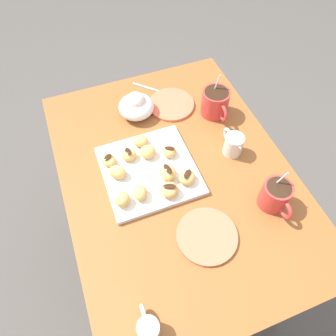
{
  "coord_description": "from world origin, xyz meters",
  "views": [
    {
      "loc": [
        0.49,
        -0.22,
        1.54
      ],
      "look_at": [
        -0.01,
        -0.02,
        0.75
      ],
      "focal_mm": 33.35,
      "sensor_mm": 36.0,
      "label": 1
    }
  ],
  "objects_px": {
    "beignet_3": "(168,173)",
    "beignet_6": "(140,193)",
    "dining_table": "(176,196)",
    "beignet_7": "(170,151)",
    "cream_pitcher_white": "(233,144)",
    "saucer_coral_left": "(206,236)",
    "beignet_4": "(129,155)",
    "pastry_plate_square": "(149,170)",
    "beignet_1": "(169,190)",
    "beignet_5": "(141,141)",
    "beignet_9": "(122,199)",
    "coffee_mug_red_left": "(215,102)",
    "coffee_mug_red_right": "(276,195)",
    "beignet_0": "(109,160)",
    "ice_cream_bowl": "(136,106)",
    "saucer_coral_right": "(171,104)",
    "beignet_2": "(117,172)",
    "beignet_8": "(187,177)",
    "chocolate_sauce_pitcher": "(148,328)",
    "beignet_10": "(148,152)"
  },
  "relations": [
    {
      "from": "beignet_3",
      "to": "beignet_6",
      "type": "xyz_separation_m",
      "value": [
        0.04,
        -0.1,
        -0.0
      ]
    },
    {
      "from": "beignet_1",
      "to": "beignet_6",
      "type": "xyz_separation_m",
      "value": [
        -0.02,
        -0.08,
        0.0
      ]
    },
    {
      "from": "dining_table",
      "to": "beignet_10",
      "type": "relative_size",
      "value": 19.03
    },
    {
      "from": "beignet_9",
      "to": "beignet_1",
      "type": "bearing_deg",
      "value": 82.41
    },
    {
      "from": "chocolate_sauce_pitcher",
      "to": "beignet_0",
      "type": "xyz_separation_m",
      "value": [
        -0.49,
        0.03,
        -0.0
      ]
    },
    {
      "from": "beignet_8",
      "to": "saucer_coral_left",
      "type": "bearing_deg",
      "value": -5.06
    },
    {
      "from": "beignet_4",
      "to": "beignet_10",
      "type": "relative_size",
      "value": 0.95
    },
    {
      "from": "saucer_coral_right",
      "to": "beignet_2",
      "type": "relative_size",
      "value": 3.04
    },
    {
      "from": "pastry_plate_square",
      "to": "chocolate_sauce_pitcher",
      "type": "height_order",
      "value": "chocolate_sauce_pitcher"
    },
    {
      "from": "saucer_coral_left",
      "to": "beignet_4",
      "type": "bearing_deg",
      "value": -159.17
    },
    {
      "from": "saucer_coral_right",
      "to": "beignet_9",
      "type": "relative_size",
      "value": 3.58
    },
    {
      "from": "coffee_mug_red_right",
      "to": "beignet_2",
      "type": "height_order",
      "value": "coffee_mug_red_right"
    },
    {
      "from": "saucer_coral_left",
      "to": "beignet_4",
      "type": "height_order",
      "value": "beignet_4"
    },
    {
      "from": "coffee_mug_red_right",
      "to": "beignet_0",
      "type": "relative_size",
      "value": 2.66
    },
    {
      "from": "dining_table",
      "to": "beignet_2",
      "type": "distance_m",
      "value": 0.26
    },
    {
      "from": "ice_cream_bowl",
      "to": "saucer_coral_right",
      "type": "bearing_deg",
      "value": 87.98
    },
    {
      "from": "pastry_plate_square",
      "to": "cream_pitcher_white",
      "type": "distance_m",
      "value": 0.28
    },
    {
      "from": "coffee_mug_red_left",
      "to": "saucer_coral_right",
      "type": "distance_m",
      "value": 0.16
    },
    {
      "from": "saucer_coral_left",
      "to": "beignet_10",
      "type": "bearing_deg",
      "value": -168.47
    },
    {
      "from": "beignet_1",
      "to": "saucer_coral_left",
      "type": "bearing_deg",
      "value": 17.38
    },
    {
      "from": "saucer_coral_right",
      "to": "beignet_1",
      "type": "bearing_deg",
      "value": -21.9
    },
    {
      "from": "ice_cream_bowl",
      "to": "beignet_3",
      "type": "relative_size",
      "value": 2.24
    },
    {
      "from": "coffee_mug_red_right",
      "to": "beignet_0",
      "type": "bearing_deg",
      "value": -126.07
    },
    {
      "from": "cream_pitcher_white",
      "to": "beignet_7",
      "type": "distance_m",
      "value": 0.2
    },
    {
      "from": "pastry_plate_square",
      "to": "coffee_mug_red_left",
      "type": "height_order",
      "value": "coffee_mug_red_left"
    },
    {
      "from": "dining_table",
      "to": "beignet_1",
      "type": "distance_m",
      "value": 0.2
    },
    {
      "from": "beignet_4",
      "to": "beignet_8",
      "type": "xyz_separation_m",
      "value": [
        0.14,
        0.14,
        0.0
      ]
    },
    {
      "from": "chocolate_sauce_pitcher",
      "to": "beignet_8",
      "type": "bearing_deg",
      "value": 145.07
    },
    {
      "from": "pastry_plate_square",
      "to": "saucer_coral_left",
      "type": "bearing_deg",
      "value": 16.62
    },
    {
      "from": "beignet_9",
      "to": "coffee_mug_red_left",
      "type": "bearing_deg",
      "value": 121.02
    },
    {
      "from": "ice_cream_bowl",
      "to": "saucer_coral_left",
      "type": "xyz_separation_m",
      "value": [
        0.51,
        0.04,
        -0.03
      ]
    },
    {
      "from": "coffee_mug_red_right",
      "to": "beignet_1",
      "type": "bearing_deg",
      "value": -115.48
    },
    {
      "from": "coffee_mug_red_left",
      "to": "beignet_9",
      "type": "relative_size",
      "value": 3.14
    },
    {
      "from": "coffee_mug_red_right",
      "to": "cream_pitcher_white",
      "type": "distance_m",
      "value": 0.21
    },
    {
      "from": "ice_cream_bowl",
      "to": "beignet_8",
      "type": "distance_m",
      "value": 0.34
    },
    {
      "from": "coffee_mug_red_left",
      "to": "saucer_coral_left",
      "type": "relative_size",
      "value": 0.87
    },
    {
      "from": "dining_table",
      "to": "beignet_3",
      "type": "height_order",
      "value": "beignet_3"
    },
    {
      "from": "saucer_coral_left",
      "to": "saucer_coral_right",
      "type": "relative_size",
      "value": 1.02
    },
    {
      "from": "beignet_6",
      "to": "beignet_3",
      "type": "bearing_deg",
      "value": 109.64
    },
    {
      "from": "beignet_0",
      "to": "beignet_9",
      "type": "relative_size",
      "value": 1.09
    },
    {
      "from": "pastry_plate_square",
      "to": "beignet_3",
      "type": "distance_m",
      "value": 0.07
    },
    {
      "from": "coffee_mug_red_left",
      "to": "beignet_10",
      "type": "bearing_deg",
      "value": -69.1
    },
    {
      "from": "beignet_6",
      "to": "beignet_9",
      "type": "relative_size",
      "value": 1.1
    },
    {
      "from": "coffee_mug_red_right",
      "to": "beignet_7",
      "type": "relative_size",
      "value": 3.08
    },
    {
      "from": "pastry_plate_square",
      "to": "beignet_5",
      "type": "bearing_deg",
      "value": 176.26
    },
    {
      "from": "beignet_1",
      "to": "beignet_5",
      "type": "bearing_deg",
      "value": -173.96
    },
    {
      "from": "dining_table",
      "to": "coffee_mug_red_left",
      "type": "relative_size",
      "value": 6.56
    },
    {
      "from": "ice_cream_bowl",
      "to": "beignet_3",
      "type": "distance_m",
      "value": 0.3
    },
    {
      "from": "saucer_coral_right",
      "to": "beignet_9",
      "type": "distance_m",
      "value": 0.43
    },
    {
      "from": "dining_table",
      "to": "beignet_7",
      "type": "height_order",
      "value": "beignet_7"
    }
  ]
}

